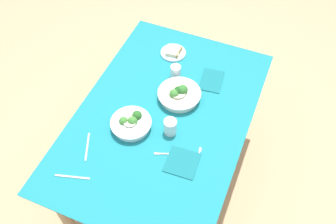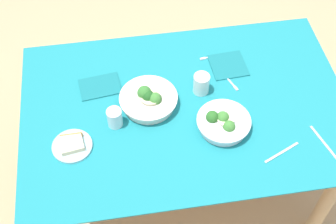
{
  "view_description": "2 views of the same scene",
  "coord_description": "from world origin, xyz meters",
  "views": [
    {
      "loc": [
        -1.2,
        -0.53,
        2.5
      ],
      "look_at": [
        0.04,
        -0.02,
        0.73
      ],
      "focal_mm": 39.72,
      "sensor_mm": 36.0,
      "label": 1
    },
    {
      "loc": [
        0.28,
        1.26,
        2.38
      ],
      "look_at": [
        0.09,
        0.02,
        0.73
      ],
      "focal_mm": 49.11,
      "sensor_mm": 36.0,
      "label": 2
    }
  ],
  "objects": [
    {
      "name": "ground_plane",
      "position": [
        0.0,
        0.0,
        0.0
      ],
      "size": [
        6.0,
        6.0,
        0.0
      ],
      "primitive_type": "plane",
      "color": "tan"
    },
    {
      "name": "water_glass_center",
      "position": [
        0.33,
        0.05,
        0.77
      ],
      "size": [
        0.07,
        0.07,
        0.09
      ],
      "primitive_type": "cylinder",
      "color": "silver",
      "rests_on": "dining_table"
    },
    {
      "name": "table_knife_right",
      "position": [
        -0.55,
        0.29,
        0.73
      ],
      "size": [
        0.06,
        0.18,
        0.0
      ],
      "primitive_type": "cube",
      "rotation": [
        0.0,
        0.0,
        4.99
      ],
      "color": "#B7B7BC",
      "rests_on": "dining_table"
    },
    {
      "name": "fork_by_far_bowl",
      "position": [
        -0.17,
        -0.29,
        0.73
      ],
      "size": [
        0.11,
        0.02,
        0.0
      ],
      "rotation": [
        0.0,
        0.0,
        0.12
      ],
      "color": "#B7B7BC",
      "rests_on": "dining_table"
    },
    {
      "name": "fork_by_near_bowl",
      "position": [
        -0.24,
        -0.1,
        0.73
      ],
      "size": [
        0.04,
        0.09,
        0.0
      ],
      "rotation": [
        0.0,
        0.0,
        1.93
      ],
      "color": "#B7B7BC",
      "rests_on": "dining_table"
    },
    {
      "name": "napkin_folded_upper",
      "position": [
        0.38,
        -0.18,
        0.73
      ],
      "size": [
        0.21,
        0.16,
        0.01
      ],
      "primitive_type": "cube",
      "rotation": [
        0.0,
        0.0,
        0.12
      ],
      "color": "#156870",
      "rests_on": "dining_table"
    },
    {
      "name": "napkin_folded_lower",
      "position": [
        -0.25,
        -0.22,
        0.73
      ],
      "size": [
        0.18,
        0.18,
        0.01
      ],
      "primitive_type": "cube",
      "rotation": [
        0.0,
        0.0,
        0.06
      ],
      "color": "#156870",
      "rests_on": "dining_table"
    },
    {
      "name": "broccoli_bowl_near",
      "position": [
        0.17,
        -0.04,
        0.76
      ],
      "size": [
        0.26,
        0.26,
        0.1
      ],
      "color": "silver",
      "rests_on": "dining_table"
    },
    {
      "name": "bread_side_plate",
      "position": [
        0.52,
        0.14,
        0.74
      ],
      "size": [
        0.17,
        0.17,
        0.04
      ],
      "color": "#99C6D1",
      "rests_on": "dining_table"
    },
    {
      "name": "dining_table",
      "position": [
        0.0,
        0.0,
        0.63
      ],
      "size": [
        1.5,
        0.99,
        0.73
      ],
      "color": "#197A84",
      "rests_on": "ground_plane"
    },
    {
      "name": "water_glass_side",
      "position": [
        -0.09,
        -0.08,
        0.78
      ],
      "size": [
        0.08,
        0.08,
        0.1
      ],
      "primitive_type": "cylinder",
      "color": "silver",
      "rests_on": "dining_table"
    },
    {
      "name": "table_knife_left",
      "position": [
        -0.36,
        0.31,
        0.73
      ],
      "size": [
        0.17,
        0.08,
        0.0
      ],
      "primitive_type": "cube",
      "rotation": [
        0.0,
        0.0,
        3.55
      ],
      "color": "#B7B7BC",
      "rests_on": "dining_table"
    },
    {
      "name": "broccoli_bowl_far",
      "position": [
        -0.14,
        0.14,
        0.76
      ],
      "size": [
        0.24,
        0.24,
        0.09
      ],
      "color": "white",
      "rests_on": "dining_table"
    }
  ]
}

